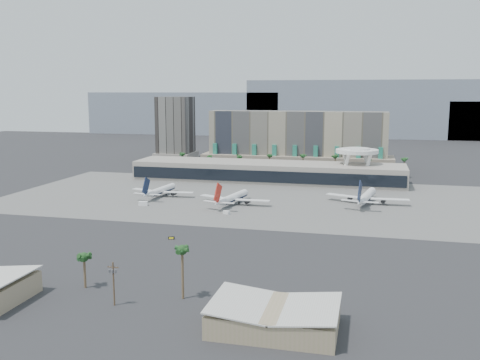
% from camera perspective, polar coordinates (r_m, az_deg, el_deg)
% --- Properties ---
extents(ground, '(900.00, 900.00, 0.00)m').
position_cam_1_polar(ground, '(234.91, -2.15, -4.46)').
color(ground, '#232326').
rests_on(ground, ground).
extents(apron_pad, '(260.00, 130.00, 0.06)m').
position_cam_1_polar(apron_pad, '(286.92, 0.85, -1.89)').
color(apron_pad, '#5B5B59').
rests_on(apron_pad, ground).
extents(mountain_ridge, '(680.00, 60.00, 70.00)m').
position_cam_1_polar(mountain_ridge, '(690.65, 10.92, 7.07)').
color(mountain_ridge, gray).
rests_on(mountain_ridge, ground).
extents(hotel, '(140.00, 30.00, 42.00)m').
position_cam_1_polar(hotel, '(399.15, 6.10, 3.70)').
color(hotel, tan).
rests_on(hotel, ground).
extents(office_tower, '(30.00, 30.00, 52.00)m').
position_cam_1_polar(office_tower, '(449.17, -6.88, 5.10)').
color(office_tower, black).
rests_on(office_tower, ground).
extents(terminal, '(170.00, 32.50, 14.50)m').
position_cam_1_polar(terminal, '(338.71, 2.92, 0.96)').
color(terminal, '#A69C92').
rests_on(terminal, ground).
extents(saucer_structure, '(26.00, 26.00, 21.89)m').
position_cam_1_polar(saucer_structure, '(337.50, 12.36, 2.77)').
color(saucer_structure, white).
rests_on(saucer_structure, ground).
extents(palm_row, '(157.80, 2.80, 13.10)m').
position_cam_1_polar(palm_row, '(371.34, 5.01, 2.30)').
color(palm_row, brown).
rests_on(palm_row, ground).
extents(hangar_right, '(30.55, 20.60, 6.89)m').
position_cam_1_polar(hangar_right, '(132.32, 3.70, -14.41)').
color(hangar_right, '#9A8B66').
rests_on(hangar_right, ground).
extents(utility_pole, '(3.20, 0.85, 12.00)m').
position_cam_1_polar(utility_pole, '(147.57, -13.36, -10.33)').
color(utility_pole, '#4C3826').
rests_on(utility_pole, ground).
extents(airliner_left, '(36.48, 37.72, 13.03)m').
position_cam_1_polar(airliner_left, '(293.30, -8.43, -1.10)').
color(airliner_left, white).
rests_on(airliner_left, ground).
extents(airliner_centre, '(37.91, 39.37, 13.71)m').
position_cam_1_polar(airliner_centre, '(269.47, -0.77, -1.89)').
color(airliner_centre, white).
rests_on(airliner_centre, ground).
extents(airliner_right, '(41.69, 43.26, 15.03)m').
position_cam_1_polar(airliner_right, '(278.12, 13.33, -1.72)').
color(airliner_right, white).
rests_on(airliner_right, ground).
extents(service_vehicle_a, '(4.69, 3.00, 2.12)m').
position_cam_1_polar(service_vehicle_a, '(271.31, -10.29, -2.48)').
color(service_vehicle_a, white).
rests_on(service_vehicle_a, ground).
extents(service_vehicle_b, '(3.45, 2.77, 1.55)m').
position_cam_1_polar(service_vehicle_b, '(248.99, -1.44, -3.47)').
color(service_vehicle_b, white).
rests_on(service_vehicle_b, ground).
extents(taxiway_sign, '(2.41, 1.02, 1.10)m').
position_cam_1_polar(taxiway_sign, '(208.87, -7.33, -6.15)').
color(taxiway_sign, black).
rests_on(taxiway_sign, ground).
extents(near_palm_a, '(6.00, 6.00, 10.64)m').
position_cam_1_polar(near_palm_a, '(162.25, -16.28, -8.37)').
color(near_palm_a, brown).
rests_on(near_palm_a, ground).
extents(near_palm_b, '(6.00, 6.00, 15.29)m').
position_cam_1_polar(near_palm_b, '(147.50, -6.18, -7.99)').
color(near_palm_b, brown).
rests_on(near_palm_b, ground).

